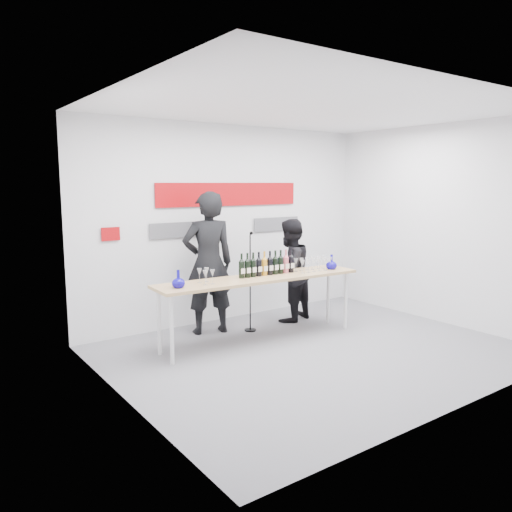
# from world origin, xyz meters

# --- Properties ---
(ground) EXTENTS (5.00, 5.00, 0.00)m
(ground) POSITION_xyz_m (0.00, 0.00, 0.00)
(ground) COLOR slate
(ground) RESTS_ON ground
(back_wall) EXTENTS (5.00, 0.04, 3.00)m
(back_wall) POSITION_xyz_m (0.00, 2.00, 1.50)
(back_wall) COLOR silver
(back_wall) RESTS_ON ground
(signage) EXTENTS (3.38, 0.02, 0.79)m
(signage) POSITION_xyz_m (-0.06, 1.97, 1.81)
(signage) COLOR #A2060B
(signage) RESTS_ON back_wall
(tasting_table) EXTENTS (2.96, 0.74, 0.88)m
(tasting_table) POSITION_xyz_m (-0.31, 0.77, 0.81)
(tasting_table) COLOR tan
(tasting_table) RESTS_ON ground
(wine_bottles) EXTENTS (0.89, 0.12, 0.33)m
(wine_bottles) POSITION_xyz_m (-0.16, 0.82, 1.04)
(wine_bottles) COLOR black
(wine_bottles) RESTS_ON tasting_table
(decanter_left) EXTENTS (0.16, 0.16, 0.21)m
(decanter_left) POSITION_xyz_m (-1.52, 0.78, 0.99)
(decanter_left) COLOR #100897
(decanter_left) RESTS_ON tasting_table
(decanter_right) EXTENTS (0.16, 0.16, 0.21)m
(decanter_right) POSITION_xyz_m (0.89, 0.66, 0.99)
(decanter_right) COLOR #100897
(decanter_right) RESTS_ON tasting_table
(glasses_left) EXTENTS (0.17, 0.23, 0.18)m
(glasses_left) POSITION_xyz_m (-1.12, 0.81, 0.97)
(glasses_left) COLOR silver
(glasses_left) RESTS_ON tasting_table
(glasses_right) EXTENTS (0.57, 0.25, 0.18)m
(glasses_right) POSITION_xyz_m (0.59, 0.72, 0.97)
(glasses_right) COLOR silver
(glasses_right) RESTS_ON tasting_table
(presenter_left) EXTENTS (0.83, 0.64, 2.01)m
(presenter_left) POSITION_xyz_m (-0.69, 1.50, 1.00)
(presenter_left) COLOR black
(presenter_left) RESTS_ON ground
(presenter_right) EXTENTS (0.91, 0.79, 1.58)m
(presenter_right) POSITION_xyz_m (0.65, 1.32, 0.79)
(presenter_right) COLOR black
(presenter_right) RESTS_ON ground
(mic_stand) EXTENTS (0.17, 0.17, 1.45)m
(mic_stand) POSITION_xyz_m (-0.16, 1.21, 0.44)
(mic_stand) COLOR black
(mic_stand) RESTS_ON ground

